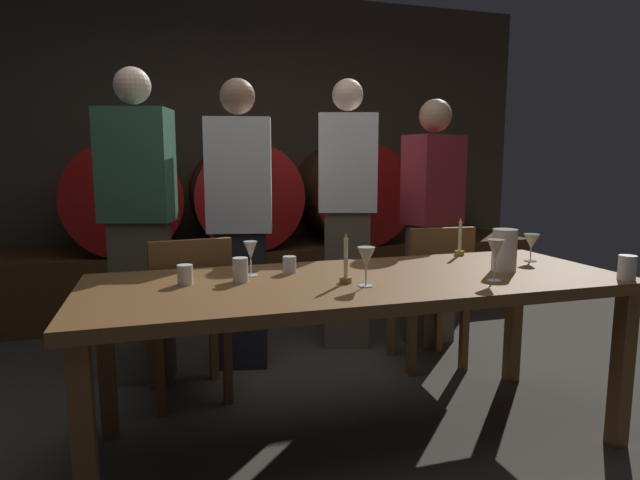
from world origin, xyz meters
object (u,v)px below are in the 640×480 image
at_px(guest_far_left, 139,226).
at_px(wine_glass_center_left, 366,258).
at_px(guest_far_right, 432,221).
at_px(wine_glass_far_right, 531,242).
at_px(guest_center_right, 347,212).
at_px(wine_glass_far_left, 251,252).
at_px(cup_far_right, 627,268).
at_px(wine_barrel_right, 349,193).
at_px(candle_right, 460,245).
at_px(cup_center_right, 289,265).
at_px(chair_right, 433,290).
at_px(cup_far_left, 185,275).
at_px(pitcher, 504,250).
at_px(guest_center_left, 240,223).
at_px(cup_center_left, 240,270).
at_px(wine_barrel_left, 126,197).
at_px(dining_table, 360,294).
at_px(candle_left, 346,269).
at_px(wine_glass_center_right, 495,251).
at_px(wine_barrel_center, 243,195).
at_px(chair_left, 189,312).

relative_size(guest_far_left, wine_glass_center_left, 10.91).
bearing_deg(guest_far_right, wine_glass_far_right, 73.69).
bearing_deg(guest_center_right, guest_far_left, 26.49).
relative_size(wine_glass_far_left, cup_far_right, 1.46).
bearing_deg(wine_glass_far_left, wine_barrel_right, 60.40).
relative_size(guest_center_right, candle_right, 8.66).
bearing_deg(cup_center_right, guest_center_right, 58.01).
xyz_separation_m(chair_right, cup_far_left, (-1.48, -0.60, 0.31)).
height_order(pitcher, cup_far_right, pitcher).
relative_size(guest_center_left, pitcher, 8.91).
xyz_separation_m(guest_center_left, cup_far_right, (1.44, -1.43, -0.08)).
relative_size(guest_center_left, cup_center_left, 16.84).
xyz_separation_m(chair_right, pitcher, (-0.05, -0.75, 0.36)).
height_order(guest_center_left, guest_center_right, guest_center_right).
height_order(wine_barrel_left, guest_center_left, guest_center_left).
distance_m(guest_center_right, pitcher, 1.32).
distance_m(dining_table, candle_right, 0.82).
relative_size(candle_left, pitcher, 1.09).
bearing_deg(wine_glass_center_right, dining_table, 156.84).
relative_size(pitcher, cup_center_right, 2.55).
distance_m(guest_center_left, wine_glass_center_right, 1.56).
relative_size(wine_glass_far_right, cup_center_right, 1.84).
bearing_deg(wine_barrel_left, guest_center_left, -61.96).
bearing_deg(wine_barrel_right, wine_barrel_center, 180.00).
relative_size(chair_right, cup_center_left, 8.52).
height_order(chair_right, pitcher, pitcher).
height_order(guest_center_left, wine_glass_far_right, guest_center_left).
relative_size(guest_far_left, guest_center_left, 1.01).
relative_size(wine_barrel_left, guest_far_right, 0.53).
bearing_deg(cup_center_left, guest_far_right, 35.29).
height_order(chair_right, candle_right, candle_right).
xyz_separation_m(dining_table, candle_left, (-0.09, -0.07, 0.13)).
height_order(candle_left, cup_center_left, candle_left).
bearing_deg(guest_far_right, candle_left, 31.24).
xyz_separation_m(dining_table, guest_far_right, (0.95, 1.11, 0.17)).
relative_size(guest_far_left, wine_glass_far_right, 12.56).
bearing_deg(guest_center_left, wine_glass_center_left, 117.75).
bearing_deg(wine_barrel_right, guest_far_right, -84.33).
bearing_deg(wine_barrel_left, wine_glass_center_left, -67.77).
height_order(dining_table, guest_far_left, guest_far_left).
relative_size(pitcher, wine_glass_far_left, 1.26).
distance_m(pitcher, wine_glass_center_left, 0.73).
xyz_separation_m(candle_right, wine_glass_center_right, (-0.20, -0.60, 0.07)).
xyz_separation_m(guest_center_left, candle_left, (0.27, -1.14, -0.08)).
bearing_deg(candle_right, cup_center_right, -169.64).
distance_m(guest_center_right, wine_glass_far_left, 1.33).
bearing_deg(cup_center_right, cup_far_left, -167.70).
relative_size(wine_glass_far_left, cup_far_left, 1.88).
bearing_deg(chair_left, wine_glass_center_right, 138.72).
bearing_deg(guest_far_right, cup_center_left, 18.07).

